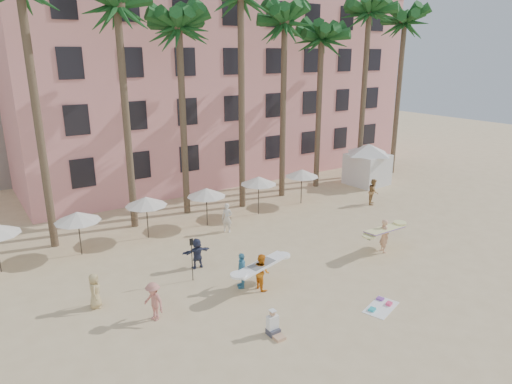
{
  "coord_description": "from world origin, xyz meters",
  "views": [
    {
      "loc": [
        -13.98,
        -12.5,
        10.8
      ],
      "look_at": [
        -1.52,
        6.0,
        4.0
      ],
      "focal_mm": 32.0,
      "sensor_mm": 36.0,
      "label": 1
    }
  ],
  "objects": [
    {
      "name": "palm_row",
      "position": [
        0.51,
        15.0,
        12.97
      ],
      "size": [
        44.4,
        5.4,
        16.3
      ],
      "color": "brown",
      "rests_on": "ground"
    },
    {
      "name": "beach_towel",
      "position": [
        0.63,
        -0.76,
        0.03
      ],
      "size": [
        2.02,
        1.51,
        0.14
      ],
      "color": "white",
      "rests_on": "ground"
    },
    {
      "name": "ground",
      "position": [
        0.0,
        0.0,
        0.0
      ],
      "size": [
        120.0,
        120.0,
        0.0
      ],
      "primitive_type": "plane",
      "color": "#D1B789",
      "rests_on": "ground"
    },
    {
      "name": "umbrella_row",
      "position": [
        -3.0,
        12.5,
        2.33
      ],
      "size": [
        22.5,
        2.7,
        2.73
      ],
      "color": "#332B23",
      "rests_on": "ground"
    },
    {
      "name": "cabana",
      "position": [
        15.05,
        13.58,
        2.07
      ],
      "size": [
        4.77,
        4.77,
        3.5
      ],
      "color": "silver",
      "rests_on": "ground"
    },
    {
      "name": "pink_hotel",
      "position": [
        7.0,
        26.0,
        8.0
      ],
      "size": [
        35.0,
        14.0,
        16.0
      ],
      "primitive_type": "cube",
      "color": "pink",
      "rests_on": "ground"
    },
    {
      "name": "seated_man",
      "position": [
        -4.57,
        0.22,
        0.37
      ],
      "size": [
        0.47,
        0.82,
        1.06
      ],
      "color": "#3F3F4C",
      "rests_on": "ground"
    },
    {
      "name": "beachgoers",
      "position": [
        -1.69,
        6.88,
        0.88
      ],
      "size": [
        22.2,
        7.89,
        1.92
      ],
      "color": "#C37468",
      "rests_on": "ground"
    },
    {
      "name": "carrier_yellow",
      "position": [
        5.32,
        3.2,
        1.08
      ],
      "size": [
        3.11,
        1.14,
        1.95
      ],
      "color": "tan",
      "rests_on": "ground"
    },
    {
      "name": "paddle",
      "position": [
        -5.19,
        6.17,
        1.41
      ],
      "size": [
        0.18,
        0.04,
        2.23
      ],
      "color": "black",
      "rests_on": "ground"
    },
    {
      "name": "carrier_white",
      "position": [
        -2.83,
        3.58,
        0.95
      ],
      "size": [
        3.05,
        1.27,
        1.77
      ],
      "color": "orange",
      "rests_on": "ground"
    }
  ]
}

